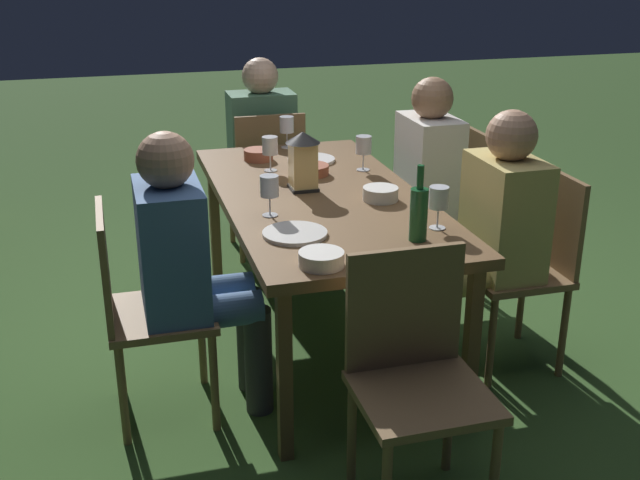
{
  "coord_description": "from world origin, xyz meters",
  "views": [
    {
      "loc": [
        -3.2,
        0.89,
        1.8
      ],
      "look_at": [
        0.0,
        0.0,
        0.51
      ],
      "focal_mm": 44.28,
      "sensor_mm": 36.0,
      "label": 1
    }
  ],
  "objects_px": {
    "wine_glass_d": "(439,200)",
    "plate_a": "(311,160)",
    "chair_head_far": "(267,176)",
    "wine_glass_e": "(364,147)",
    "dining_table": "(320,206)",
    "wine_glass_b": "(269,188)",
    "person_in_green": "(260,143)",
    "wine_glass_a": "(270,147)",
    "bowl_salad": "(380,193)",
    "wine_glass_c": "(287,126)",
    "bowl_dip": "(311,169)",
    "chair_side_left_b": "(450,203)",
    "bowl_bread": "(321,258)",
    "chair_side_right_a": "(141,305)",
    "green_bottle_on_table": "(419,212)",
    "chair_head_near": "(415,372)",
    "person_in_cream": "(417,178)",
    "plate_b": "(295,233)",
    "bowl_olives": "(258,154)",
    "person_in_mustard": "(489,231)",
    "lantern_centerpiece": "(303,158)",
    "chair_side_left_a": "(528,260)",
    "person_in_blue": "(190,263)"
  },
  "relations": [
    {
      "from": "chair_side_left_a",
      "to": "chair_head_near",
      "type": "bearing_deg",
      "value": 132.02
    },
    {
      "from": "plate_a",
      "to": "bowl_olives",
      "type": "bearing_deg",
      "value": 70.07
    },
    {
      "from": "dining_table",
      "to": "wine_glass_b",
      "type": "bearing_deg",
      "value": 129.47
    },
    {
      "from": "wine_glass_c",
      "to": "plate_b",
      "type": "height_order",
      "value": "wine_glass_c"
    },
    {
      "from": "person_in_cream",
      "to": "wine_glass_c",
      "type": "xyz_separation_m",
      "value": [
        0.42,
        0.58,
        0.21
      ]
    },
    {
      "from": "person_in_mustard",
      "to": "lantern_centerpiece",
      "type": "relative_size",
      "value": 4.34
    },
    {
      "from": "green_bottle_on_table",
      "to": "bowl_salad",
      "type": "height_order",
      "value": "green_bottle_on_table"
    },
    {
      "from": "bowl_dip",
      "to": "chair_side_left_a",
      "type": "bearing_deg",
      "value": -131.82
    },
    {
      "from": "person_in_cream",
      "to": "person_in_blue",
      "type": "xyz_separation_m",
      "value": [
        -0.81,
        1.25,
        0.0
      ]
    },
    {
      "from": "wine_glass_a",
      "to": "bowl_salad",
      "type": "distance_m",
      "value": 0.68
    },
    {
      "from": "wine_glass_c",
      "to": "bowl_bread",
      "type": "xyz_separation_m",
      "value": [
        -1.61,
        0.26,
        -0.09
      ]
    },
    {
      "from": "chair_side_right_a",
      "to": "chair_side_left_b",
      "type": "bearing_deg",
      "value": -63.87
    },
    {
      "from": "wine_glass_d",
      "to": "plate_a",
      "type": "height_order",
      "value": "wine_glass_d"
    },
    {
      "from": "chair_side_left_b",
      "to": "bowl_bread",
      "type": "height_order",
      "value": "chair_side_left_b"
    },
    {
      "from": "bowl_salad",
      "to": "person_in_green",
      "type": "bearing_deg",
      "value": 8.6
    },
    {
      "from": "chair_head_far",
      "to": "wine_glass_b",
      "type": "height_order",
      "value": "wine_glass_b"
    },
    {
      "from": "wine_glass_b",
      "to": "bowl_dip",
      "type": "relative_size",
      "value": 1.0
    },
    {
      "from": "green_bottle_on_table",
      "to": "wine_glass_e",
      "type": "xyz_separation_m",
      "value": [
        0.94,
        -0.1,
        0.01
      ]
    },
    {
      "from": "person_in_green",
      "to": "plate_b",
      "type": "relative_size",
      "value": 4.62
    },
    {
      "from": "lantern_centerpiece",
      "to": "bowl_bread",
      "type": "height_order",
      "value": "lantern_centerpiece"
    },
    {
      "from": "dining_table",
      "to": "chair_head_near",
      "type": "height_order",
      "value": "chair_head_near"
    },
    {
      "from": "dining_table",
      "to": "person_in_green",
      "type": "height_order",
      "value": "person_in_green"
    },
    {
      "from": "wine_glass_a",
      "to": "bowl_salad",
      "type": "relative_size",
      "value": 1.1
    },
    {
      "from": "green_bottle_on_table",
      "to": "wine_glass_c",
      "type": "relative_size",
      "value": 1.72
    },
    {
      "from": "chair_side_left_a",
      "to": "lantern_centerpiece",
      "type": "distance_m",
      "value": 1.08
    },
    {
      "from": "wine_glass_e",
      "to": "lantern_centerpiece",
      "type": "bearing_deg",
      "value": 121.93
    },
    {
      "from": "chair_head_far",
      "to": "plate_b",
      "type": "distance_m",
      "value": 1.65
    },
    {
      "from": "chair_head_far",
      "to": "wine_glass_e",
      "type": "xyz_separation_m",
      "value": [
        -0.84,
        -0.3,
        0.37
      ]
    },
    {
      "from": "chair_side_right_a",
      "to": "bowl_salad",
      "type": "distance_m",
      "value": 1.11
    },
    {
      "from": "chair_side_right_a",
      "to": "green_bottle_on_table",
      "type": "height_order",
      "value": "green_bottle_on_table"
    },
    {
      "from": "person_in_cream",
      "to": "plate_a",
      "type": "height_order",
      "value": "person_in_cream"
    },
    {
      "from": "plate_a",
      "to": "wine_glass_e",
      "type": "bearing_deg",
      "value": -138.51
    },
    {
      "from": "chair_side_left_b",
      "to": "person_in_green",
      "type": "height_order",
      "value": "person_in_green"
    },
    {
      "from": "chair_head_far",
      "to": "plate_a",
      "type": "bearing_deg",
      "value": -170.67
    },
    {
      "from": "person_in_blue",
      "to": "bowl_olives",
      "type": "distance_m",
      "value": 1.14
    },
    {
      "from": "plate_b",
      "to": "bowl_olives",
      "type": "height_order",
      "value": "bowl_olives"
    },
    {
      "from": "wine_glass_c",
      "to": "bowl_dip",
      "type": "xyz_separation_m",
      "value": [
        -0.53,
        0.01,
        -0.09
      ]
    },
    {
      "from": "person_in_cream",
      "to": "wine_glass_c",
      "type": "distance_m",
      "value": 0.75
    },
    {
      "from": "bowl_bread",
      "to": "plate_b",
      "type": "bearing_deg",
      "value": 3.1
    },
    {
      "from": "chair_side_left_b",
      "to": "chair_head_far",
      "type": "distance_m",
      "value": 1.11
    },
    {
      "from": "dining_table",
      "to": "green_bottle_on_table",
      "type": "height_order",
      "value": "green_bottle_on_table"
    },
    {
      "from": "chair_side_left_b",
      "to": "person_in_green",
      "type": "xyz_separation_m",
      "value": [
        0.94,
        0.82,
        0.15
      ]
    },
    {
      "from": "person_in_blue",
      "to": "bowl_dip",
      "type": "bearing_deg",
      "value": -43.56
    },
    {
      "from": "person_in_blue",
      "to": "chair_head_far",
      "type": "height_order",
      "value": "person_in_blue"
    },
    {
      "from": "chair_head_near",
      "to": "person_in_cream",
      "type": "bearing_deg",
      "value": -22.05
    },
    {
      "from": "person_in_mustard",
      "to": "chair_side_left_b",
      "type": "relative_size",
      "value": 1.32
    },
    {
      "from": "bowl_bread",
      "to": "wine_glass_c",
      "type": "bearing_deg",
      "value": -9.2
    },
    {
      "from": "chair_head_near",
      "to": "bowl_bread",
      "type": "relative_size",
      "value": 5.47
    },
    {
      "from": "lantern_centerpiece",
      "to": "chair_side_left_a",
      "type": "bearing_deg",
      "value": -118.72
    },
    {
      "from": "wine_glass_d",
      "to": "plate_a",
      "type": "bearing_deg",
      "value": 11.58
    }
  ]
}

